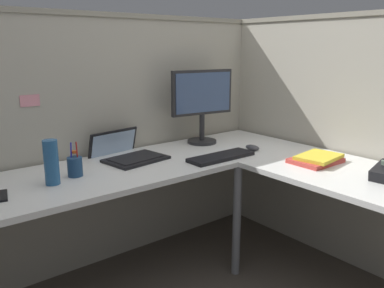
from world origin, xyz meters
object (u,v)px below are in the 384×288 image
monitor (202,101)px  pen_cup (75,166)px  thermos_flask (51,162)px  book_stack (317,159)px  computer_mouse (252,148)px  laptop (126,154)px  keyboard (221,157)px

monitor → pen_cup: 1.02m
thermos_flask → book_stack: size_ratio=0.74×
pen_cup → book_stack: bearing=-27.9°
thermos_flask → book_stack: thermos_flask is taller
monitor → computer_mouse: 0.47m
computer_mouse → thermos_flask: 1.26m
computer_mouse → book_stack: bearing=-79.3°
laptop → thermos_flask: size_ratio=1.93×
pen_cup → book_stack: pen_cup is taller
laptop → pen_cup: pen_cup is taller
thermos_flask → book_stack: 1.45m
laptop → thermos_flask: thermos_flask is taller
laptop → keyboard: laptop is taller
keyboard → thermos_flask: thermos_flask is taller
monitor → laptop: monitor is taller
computer_mouse → thermos_flask: bearing=173.2°
monitor → laptop: bearing=-179.7°
pen_cup → computer_mouse: bearing=-10.2°
book_stack → keyboard: bearing=132.7°
laptop → book_stack: size_ratio=1.43×
monitor → book_stack: size_ratio=1.68×
computer_mouse → pen_cup: 1.13m
book_stack → thermos_flask: bearing=156.5°
monitor → keyboard: 0.50m
monitor → computer_mouse: size_ratio=4.81×
thermos_flask → laptop: bearing=21.6°
monitor → thermos_flask: monitor is taller
keyboard → laptop: bearing=138.8°
monitor → keyboard: monitor is taller
book_stack → pen_cup: bearing=152.1°
thermos_flask → keyboard: bearing=-10.2°
laptop → computer_mouse: 0.81m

